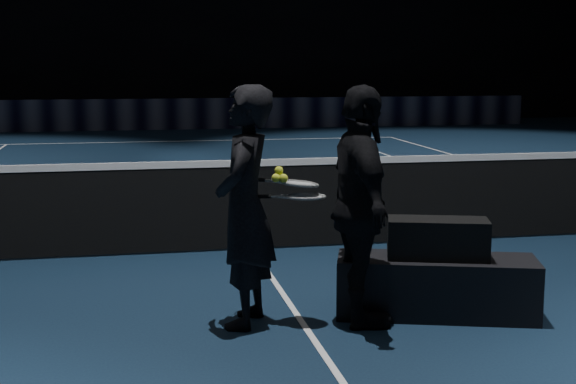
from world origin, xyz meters
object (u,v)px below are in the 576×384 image
Objects in this scene: player_bench at (436,287)px; tennis_balls at (280,176)px; player_a at (245,207)px; racket_lower at (306,197)px; racket_upper at (299,183)px; racket_bag at (438,239)px; player_b at (361,207)px.

tennis_balls is (-1.23, 0.03, 0.89)m from player_bench.
tennis_balls reaches higher than player_bench.
player_a reaches higher than tennis_balls.
player_bench is at bearing 12.12° from racket_lower.
tennis_balls is at bearing -170.43° from racket_upper.
racket_lower is 5.67× the size of tennis_balls.
racket_bag is 1.12× the size of racket_upper.
racket_lower is at bearing 79.07° from player_b.
player_bench is 2.24× the size of racket_lower.
player_a reaches higher than racket_bag.
racket_bag is 6.34× the size of tennis_balls.
racket_bag is 0.43× the size of player_b.
racket_lower is (-0.39, 0.08, 0.08)m from player_b.
racket_upper is at bearing 73.99° from player_b.
player_a is at bearing 180.00° from racket_lower.
player_a is 2.63× the size of racket_upper.
tennis_balls is (-0.19, 0.04, 0.15)m from racket_lower.
player_a and player_b have the same top height.
player_a is (-1.48, 0.08, 0.28)m from racket_bag.
player_b reaches higher than tennis_balls.
racket_bag is at bearing -1.58° from tennis_balls.
racket_upper reaches higher than racket_bag.
player_b is (0.83, -0.17, 0.00)m from player_a.
player_bench is at bearing 108.31° from player_a.
player_b is 0.48m from racket_upper.
racket_upper is at bearing 2.02° from tennis_balls.
player_b is 2.63× the size of racket_upper.
player_b is at bearing -12.03° from tennis_balls.
player_b is (-0.64, -0.09, 0.66)m from player_bench.
player_bench is 2.00× the size of racket_bag.
player_a is 0.46m from racket_lower.
player_b is 0.41m from racket_lower.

